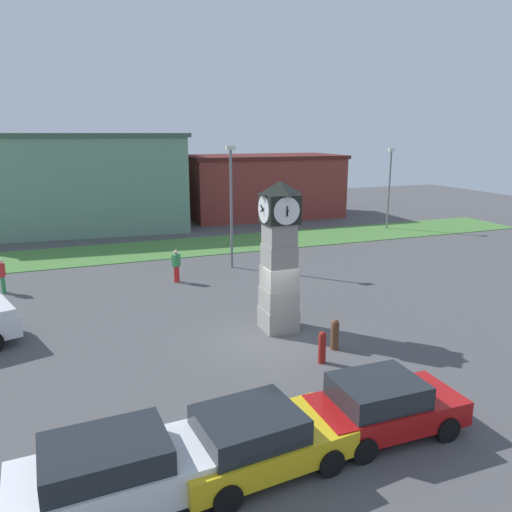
{
  "coord_description": "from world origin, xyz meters",
  "views": [
    {
      "loc": [
        -6.64,
        -15.47,
        7.35
      ],
      "look_at": [
        0.26,
        2.42,
        2.61
      ],
      "focal_mm": 35.0,
      "sensor_mm": 36.0,
      "label": 1
    }
  ],
  "objects_px": {
    "car_navy_sedan": "(119,472)",
    "pedestrian_crossing_lot": "(176,264)",
    "bollard_mid_row": "(322,347)",
    "street_lamp_near_road": "(231,199)",
    "clock_tower": "(279,257)",
    "street_lamp_far_side": "(389,183)",
    "car_by_building": "(383,405)",
    "bollard_near_tower": "(335,334)",
    "car_near_tower": "(257,439)",
    "pedestrian_near_bench": "(2,274)"
  },
  "relations": [
    {
      "from": "clock_tower",
      "to": "car_near_tower",
      "type": "distance_m",
      "value": 8.57
    },
    {
      "from": "car_navy_sedan",
      "to": "pedestrian_crossing_lot",
      "type": "height_order",
      "value": "pedestrian_crossing_lot"
    },
    {
      "from": "bollard_near_tower",
      "to": "bollard_mid_row",
      "type": "height_order",
      "value": "bollard_near_tower"
    },
    {
      "from": "car_near_tower",
      "to": "pedestrian_near_bench",
      "type": "xyz_separation_m",
      "value": [
        -6.58,
        16.14,
        0.2
      ]
    },
    {
      "from": "pedestrian_crossing_lot",
      "to": "street_lamp_far_side",
      "type": "relative_size",
      "value": 0.27
    },
    {
      "from": "bollard_mid_row",
      "to": "pedestrian_crossing_lot",
      "type": "height_order",
      "value": "pedestrian_crossing_lot"
    },
    {
      "from": "clock_tower",
      "to": "pedestrian_near_bench",
      "type": "distance_m",
      "value": 13.66
    },
    {
      "from": "car_near_tower",
      "to": "pedestrian_near_bench",
      "type": "height_order",
      "value": "pedestrian_near_bench"
    },
    {
      "from": "pedestrian_crossing_lot",
      "to": "bollard_mid_row",
      "type": "bearing_deg",
      "value": -77.08
    },
    {
      "from": "clock_tower",
      "to": "bollard_near_tower",
      "type": "xyz_separation_m",
      "value": [
        1.09,
        -2.42,
        -2.29
      ]
    },
    {
      "from": "bollard_near_tower",
      "to": "bollard_mid_row",
      "type": "xyz_separation_m",
      "value": [
        -0.93,
        -0.79,
        -0.0
      ]
    },
    {
      "from": "pedestrian_near_bench",
      "to": "pedestrian_crossing_lot",
      "type": "height_order",
      "value": "pedestrian_crossing_lot"
    },
    {
      "from": "bollard_near_tower",
      "to": "car_navy_sedan",
      "type": "distance_m",
      "value": 9.34
    },
    {
      "from": "pedestrian_near_bench",
      "to": "pedestrian_crossing_lot",
      "type": "xyz_separation_m",
      "value": [
        8.02,
        -1.16,
        0.01
      ]
    },
    {
      "from": "pedestrian_crossing_lot",
      "to": "street_lamp_far_side",
      "type": "distance_m",
      "value": 20.68
    },
    {
      "from": "clock_tower",
      "to": "bollard_mid_row",
      "type": "bearing_deg",
      "value": -87.17
    },
    {
      "from": "car_navy_sedan",
      "to": "pedestrian_near_bench",
      "type": "xyz_separation_m",
      "value": [
        -3.59,
        16.23,
        0.15
      ]
    },
    {
      "from": "pedestrian_near_bench",
      "to": "bollard_near_tower",
      "type": "bearing_deg",
      "value": -44.31
    },
    {
      "from": "bollard_mid_row",
      "to": "car_by_building",
      "type": "relative_size",
      "value": 0.29
    },
    {
      "from": "pedestrian_crossing_lot",
      "to": "street_lamp_near_road",
      "type": "height_order",
      "value": "street_lamp_near_road"
    },
    {
      "from": "bollard_mid_row",
      "to": "street_lamp_far_side",
      "type": "bearing_deg",
      "value": 49.86
    },
    {
      "from": "bollard_mid_row",
      "to": "street_lamp_far_side",
      "type": "relative_size",
      "value": 0.17
    },
    {
      "from": "pedestrian_crossing_lot",
      "to": "pedestrian_near_bench",
      "type": "bearing_deg",
      "value": 171.77
    },
    {
      "from": "bollard_near_tower",
      "to": "clock_tower",
      "type": "bearing_deg",
      "value": 114.21
    },
    {
      "from": "car_navy_sedan",
      "to": "pedestrian_crossing_lot",
      "type": "xyz_separation_m",
      "value": [
        4.43,
        15.07,
        0.17
      ]
    },
    {
      "from": "clock_tower",
      "to": "car_navy_sedan",
      "type": "distance_m",
      "value": 10.29
    },
    {
      "from": "pedestrian_near_bench",
      "to": "street_lamp_near_road",
      "type": "bearing_deg",
      "value": 2.59
    },
    {
      "from": "car_by_building",
      "to": "street_lamp_near_road",
      "type": "distance_m",
      "value": 16.85
    },
    {
      "from": "car_near_tower",
      "to": "street_lamp_near_road",
      "type": "xyz_separation_m",
      "value": [
        4.95,
        16.66,
        3.12
      ]
    },
    {
      "from": "bollard_mid_row",
      "to": "pedestrian_near_bench",
      "type": "xyz_separation_m",
      "value": [
        -10.49,
        11.94,
        0.38
      ]
    },
    {
      "from": "bollard_mid_row",
      "to": "clock_tower",
      "type": "bearing_deg",
      "value": 92.83
    },
    {
      "from": "clock_tower",
      "to": "bollard_near_tower",
      "type": "bearing_deg",
      "value": -65.79
    },
    {
      "from": "clock_tower",
      "to": "street_lamp_far_side",
      "type": "distance_m",
      "value": 22.92
    },
    {
      "from": "street_lamp_far_side",
      "to": "car_near_tower",
      "type": "bearing_deg",
      "value": -130.67
    },
    {
      "from": "car_near_tower",
      "to": "street_lamp_near_road",
      "type": "height_order",
      "value": "street_lamp_near_road"
    },
    {
      "from": "bollard_near_tower",
      "to": "street_lamp_far_side",
      "type": "height_order",
      "value": "street_lamp_far_side"
    },
    {
      "from": "bollard_near_tower",
      "to": "pedestrian_crossing_lot",
      "type": "bearing_deg",
      "value": 108.8
    },
    {
      "from": "bollard_mid_row",
      "to": "car_near_tower",
      "type": "relative_size",
      "value": 0.26
    },
    {
      "from": "car_navy_sedan",
      "to": "pedestrian_near_bench",
      "type": "relative_size",
      "value": 2.74
    },
    {
      "from": "bollard_mid_row",
      "to": "pedestrian_near_bench",
      "type": "height_order",
      "value": "pedestrian_near_bench"
    },
    {
      "from": "bollard_mid_row",
      "to": "car_navy_sedan",
      "type": "distance_m",
      "value": 8.13
    },
    {
      "from": "car_navy_sedan",
      "to": "car_by_building",
      "type": "distance_m",
      "value": 6.45
    },
    {
      "from": "street_lamp_far_side",
      "to": "car_by_building",
      "type": "bearing_deg",
      "value": -125.64
    },
    {
      "from": "bollard_near_tower",
      "to": "street_lamp_near_road",
      "type": "bearing_deg",
      "value": 89.47
    },
    {
      "from": "clock_tower",
      "to": "pedestrian_crossing_lot",
      "type": "xyz_separation_m",
      "value": [
        -2.31,
        7.57,
        -1.9
      ]
    },
    {
      "from": "bollard_mid_row",
      "to": "street_lamp_near_road",
      "type": "relative_size",
      "value": 0.16
    },
    {
      "from": "bollard_mid_row",
      "to": "bollard_near_tower",
      "type": "bearing_deg",
      "value": 40.33
    },
    {
      "from": "car_near_tower",
      "to": "bollard_near_tower",
      "type": "bearing_deg",
      "value": 45.84
    },
    {
      "from": "bollard_mid_row",
      "to": "car_navy_sedan",
      "type": "bearing_deg",
      "value": -148.13
    },
    {
      "from": "bollard_near_tower",
      "to": "car_near_tower",
      "type": "height_order",
      "value": "car_near_tower"
    }
  ]
}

